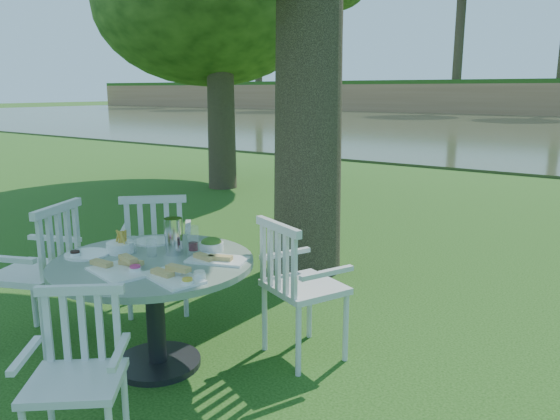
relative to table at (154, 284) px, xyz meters
The scene contains 7 objects.
ground 1.17m from the table, 82.52° to the left, with size 140.00×140.00×0.00m, color #12390B.
table is the anchor object (origin of this frame).
chair_ne 0.89m from the table, 41.57° to the left, with size 0.62×0.60×0.96m.
chair_nw 0.88m from the table, 136.70° to the left, with size 0.68×0.68×0.99m.
chair_sw 0.88m from the table, 166.34° to the right, with size 0.64×0.66×1.02m.
chair_se 0.90m from the table, 65.25° to the right, with size 0.58×0.58×0.84m.
tableware 0.22m from the table, 92.99° to the left, with size 1.14×0.90×0.24m.
Camera 1 is at (2.43, -3.23, 1.78)m, focal length 35.00 mm.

